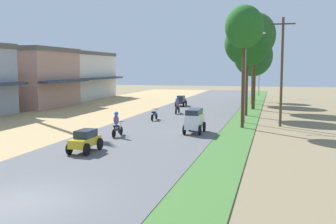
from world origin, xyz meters
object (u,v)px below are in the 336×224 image
Objects in this scene: median_tree_second at (247,44)px; streetlamp_mid at (259,66)px; car_van_white at (195,119)px; median_tree_third at (255,36)px; median_tree_fifth at (255,56)px; motorbike_ahead_second at (117,125)px; median_tree_nearest at (244,28)px; car_hatchback_charcoal at (181,100)px; car_sedan_yellow at (85,140)px; utility_pole_near at (282,70)px; median_tree_fourth at (253,56)px; streetlamp_near at (245,70)px; motorbike_ahead_third at (154,114)px; motorbike_ahead_fourth at (177,106)px.

streetlamp_mid is (0.17, 27.73, -1.87)m from median_tree_second.
median_tree_third is at bearing 80.12° from car_van_white.
median_tree_fifth reaches higher than motorbike_ahead_second.
median_tree_nearest is 18.76m from car_hatchback_charcoal.
utility_pole_near is at bearing 51.78° from car_sedan_yellow.
streetlamp_mid is at bearing 89.65° from median_tree_second.
utility_pole_near is at bearing -50.77° from car_hatchback_charcoal.
median_tree_nearest reaches higher than median_tree_second.
median_tree_fifth is at bearing 90.32° from median_tree_fourth.
car_van_white is at bearing -74.30° from car_hatchback_charcoal.
utility_pole_near is (2.80, 1.76, -3.14)m from median_tree_nearest.
utility_pole_near is 13.63m from motorbike_ahead_second.
median_tree_fifth is 1.02× the size of streetlamp_near.
median_tree_second is 13.07m from car_van_white.
median_tree_fifth is at bearing 77.30° from motorbike_ahead_second.
median_tree_third is at bearing 69.25° from motorbike_ahead_second.
car_sedan_yellow reaches higher than motorbike_ahead_third.
median_tree_fourth reaches higher than motorbike_ahead_third.
car_sedan_yellow is at bearing -117.52° from streetlamp_near.
car_van_white is (-3.00, -3.54, -6.50)m from median_tree_nearest.
median_tree_fourth is at bearing -90.98° from streetlamp_mid.
streetlamp_near is 4.17× the size of motorbike_ahead_third.
median_tree_third reaches higher than car_hatchback_charcoal.
car_van_white reaches higher than car_hatchback_charcoal.
median_tree_fourth is 4.77× the size of motorbike_ahead_third.
car_van_white is 1.34× the size of motorbike_ahead_third.
utility_pole_near is (2.88, -33.84, -0.51)m from streetlamp_mid.
utility_pole_near is at bearing -3.43° from motorbike_ahead_third.
streetlamp_mid is at bearing 90.00° from streetlamp_near.
car_sedan_yellow is 1.26× the size of motorbike_ahead_fourth.
utility_pole_near is 11.82m from motorbike_ahead_fourth.
median_tree_third reaches higher than median_tree_fourth.
motorbike_ahead_second is (-7.57, -9.12, -3.55)m from streetlamp_near.
median_tree_second is 1.02× the size of median_tree_fourth.
median_tree_fourth is 20.44m from motorbike_ahead_third.
motorbike_ahead_fourth is at bearing 86.80° from motorbike_ahead_second.
median_tree_fifth is 33.55m from motorbike_ahead_second.
streetlamp_mid reaches higher than utility_pole_near.
median_tree_fourth reaches higher than motorbike_ahead_fourth.
car_sedan_yellow is (-7.10, -31.90, -5.32)m from median_tree_fourth.
car_sedan_yellow is at bearing -88.11° from car_hatchback_charcoal.
car_sedan_yellow is at bearing -87.61° from motorbike_ahead_second.
motorbike_ahead_fourth is (0.80, 5.16, 0.28)m from motorbike_ahead_third.
median_tree_third is at bearing -86.19° from median_tree_fourth.
car_van_white is at bearing -114.40° from streetlamp_near.
motorbike_ahead_fourth is at bearing -136.35° from median_tree_third.
median_tree_nearest is 1.07× the size of median_tree_fourth.
motorbike_ahead_fourth is (-6.80, -28.05, -4.05)m from streetlamp_mid.
median_tree_third is at bearing 89.63° from median_tree_nearest.
median_tree_nearest is at bearing 39.17° from motorbike_ahead_second.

